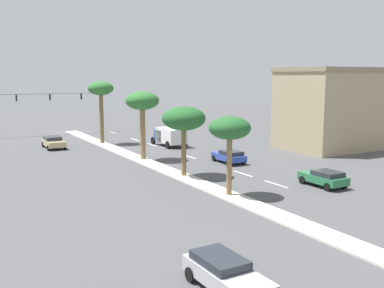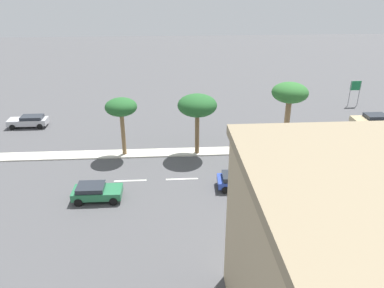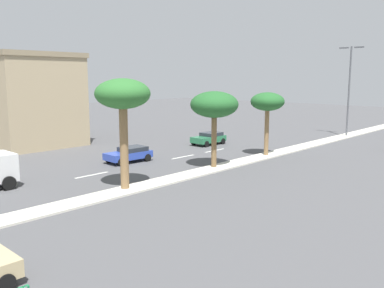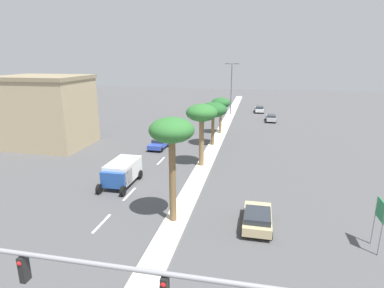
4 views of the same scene
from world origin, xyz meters
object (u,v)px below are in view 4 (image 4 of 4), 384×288
commercial_building (47,111)px  palm_tree_trailing (221,104)px  sedan_tan_far (257,218)px  palm_tree_left (172,134)px  sedan_blue_front (159,144)px  directional_road_sign (380,215)px  palm_tree_far (213,110)px  sedan_white_rear (259,109)px  sedan_green_right (174,125)px  sedan_silver_inboard (271,118)px  street_lamp_near (231,85)px  box_truck (121,172)px  palm_tree_right (202,115)px

commercial_building → palm_tree_trailing: commercial_building is taller
commercial_building → sedan_tan_far: bearing=-30.2°
commercial_building → palm_tree_left: commercial_building is taller
sedan_blue_front → directional_road_sign: bearing=-43.2°
palm_tree_far → sedan_white_rear: size_ratio=1.32×
directional_road_sign → sedan_white_rear: 51.86m
commercial_building → sedan_tan_far: (28.54, -16.60, -4.05)m
sedan_green_right → sedan_blue_front: sedan_green_right is taller
palm_tree_left → sedan_silver_inboard: (8.46, 40.50, -6.03)m
palm_tree_trailing → sedan_tan_far: (6.08, -28.25, -4.11)m
directional_road_sign → commercial_building: 40.22m
commercial_building → sedan_blue_front: commercial_building is taller
palm_tree_far → street_lamp_near: (0.32, 24.67, 1.30)m
palm_tree_far → street_lamp_near: street_lamp_near is taller
sedan_tan_far → box_truck: box_truck is taller
palm_tree_left → palm_tree_trailing: palm_tree_left is taller
palm_tree_right → sedan_tan_far: bearing=-62.8°
commercial_building → street_lamp_near: (22.58, 29.16, 1.47)m
sedan_tan_far → sedan_silver_inboard: bearing=86.8°
sedan_green_right → box_truck: box_truck is taller
sedan_blue_front → sedan_silver_inboard: bearing=55.1°
palm_tree_left → street_lamp_near: size_ratio=0.74×
sedan_green_right → sedan_tan_far: sedan_tan_far is taller
directional_road_sign → sedan_silver_inboard: bearing=97.1°
sedan_blue_front → box_truck: bearing=-89.0°
commercial_building → sedan_tan_far: commercial_building is taller
palm_tree_right → street_lamp_near: street_lamp_near is taller
commercial_building → sedan_white_rear: bearing=49.5°
box_truck → palm_tree_far: bearing=67.1°
palm_tree_trailing → sedan_green_right: 9.19m
sedan_white_rear → sedan_silver_inboard: bearing=-77.4°
directional_road_sign → sedan_white_rear: (-7.41, 51.30, -1.68)m
sedan_tan_far → sedan_blue_front: 22.34m
sedan_white_rear → palm_tree_trailing: bearing=-105.6°
palm_tree_left → palm_tree_right: (-0.11, 12.69, -0.86)m
box_truck → palm_tree_right: bearing=46.3°
palm_tree_trailing → sedan_silver_inboard: 15.07m
commercial_building → sedan_silver_inboard: (30.79, 23.52, -4.06)m
directional_road_sign → sedan_white_rear: size_ratio=0.76×
street_lamp_near → sedan_tan_far: street_lamp_near is taller
sedan_white_rear → sedan_tan_far: bearing=-90.0°
sedan_white_rear → sedan_blue_front: bearing=-112.3°
sedan_silver_inboard → sedan_green_right: sedan_silver_inboard is taller
palm_tree_trailing → sedan_silver_inboard: (8.33, 11.86, -4.12)m
commercial_building → sedan_white_rear: size_ratio=2.47×
palm_tree_left → sedan_green_right: palm_tree_left is taller
sedan_white_rear → palm_tree_right: bearing=-99.5°
directional_road_sign → sedan_white_rear: bearing=98.2°
commercial_building → sedan_tan_far: 33.26m
palm_tree_trailing → sedan_blue_front: (-7.04, -10.18, -4.15)m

